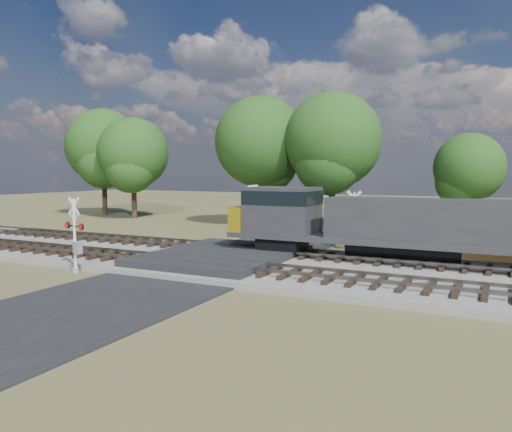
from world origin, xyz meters
The scene contains 10 objects.
ground centered at (0.00, 0.00, 0.00)m, with size 160.00×160.00×0.00m, color brown.
ballast_bed centered at (10.00, 0.50, 0.15)m, with size 140.00×10.00×0.30m, color gray.
road centered at (0.00, 0.00, 0.04)m, with size 7.00×60.00×0.08m, color black.
crossing_panel centered at (0.00, 0.50, 0.32)m, with size 7.00×9.00×0.62m, color #262628.
track_near centered at (3.12, -2.00, 0.41)m, with size 140.00×2.60×0.33m.
track_far centered at (3.12, 3.00, 0.41)m, with size 140.00×2.60×0.33m.
crossing_signal_near centered at (-4.99, -4.98, 1.56)m, with size 1.49×0.42×3.74m.
crossing_signal_far centered at (5.04, 8.02, 1.56)m, with size 1.51×0.33×3.76m.
equipment_shed centered at (13.75, 9.32, 1.64)m, with size 6.12×6.12×3.24m.
treeline centered at (5.51, 20.15, 7.19)m, with size 81.95×12.92×11.90m.
Camera 1 is at (13.48, -22.47, 4.97)m, focal length 35.00 mm.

